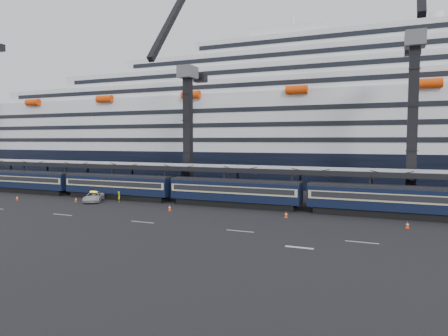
{
  "coord_description": "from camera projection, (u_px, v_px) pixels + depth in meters",
  "views": [
    {
      "loc": [
        11.99,
        -42.44,
        9.44
      ],
      "look_at": [
        -9.57,
        10.0,
        5.47
      ],
      "focal_mm": 32.0,
      "sensor_mm": 36.0,
      "label": 1
    }
  ],
  "objects": [
    {
      "name": "ground",
      "position": [
        269.0,
        225.0,
        44.36
      ],
      "size": [
        260.0,
        260.0,
        0.0
      ],
      "primitive_type": "plane",
      "color": "black",
      "rests_on": "ground"
    },
    {
      "name": "lane_markings",
      "position": [
        340.0,
        243.0,
        36.44
      ],
      "size": [
        111.0,
        4.27,
        0.02
      ],
      "color": "beige",
      "rests_on": "ground"
    },
    {
      "name": "train",
      "position": [
        257.0,
        193.0,
        55.2
      ],
      "size": [
        133.05,
        3.0,
        4.05
      ],
      "color": "black",
      "rests_on": "ground"
    },
    {
      "name": "canopy",
      "position": [
        297.0,
        170.0,
        56.91
      ],
      "size": [
        130.0,
        6.25,
        5.53
      ],
      "color": "gray",
      "rests_on": "ground"
    },
    {
      "name": "cruise_ship",
      "position": [
        323.0,
        127.0,
        86.34
      ],
      "size": [
        214.09,
        28.84,
        34.0
      ],
      "color": "black",
      "rests_on": "ground"
    },
    {
      "name": "crane_dark_near",
      "position": [
        187.0,
        126.0,
        68.27
      ],
      "size": [
        4.5,
        17.75,
        35.08
      ],
      "color": "#4C4F54",
      "rests_on": "ground"
    },
    {
      "name": "crane_dark_mid",
      "position": [
        413.0,
        111.0,
        53.96
      ],
      "size": [
        4.5,
        18.24,
        39.64
      ],
      "color": "#4C4F54",
      "rests_on": "ground"
    },
    {
      "name": "pickup_truck",
      "position": [
        94.0,
        197.0,
        61.13
      ],
      "size": [
        4.68,
        5.85,
        1.48
      ],
      "primitive_type": "imported",
      "rotation": [
        0.0,
        0.0,
        0.49
      ],
      "color": "#B0B2B7",
      "rests_on": "ground"
    },
    {
      "name": "worker",
      "position": [
        119.0,
        197.0,
        61.07
      ],
      "size": [
        0.69,
        0.67,
        1.59
      ],
      "primitive_type": "imported",
      "rotation": [
        0.0,
        0.0,
        2.4
      ],
      "color": "#D5D10B",
      "rests_on": "ground"
    },
    {
      "name": "traffic_cone_a",
      "position": [
        17.0,
        198.0,
        62.82
      ],
      "size": [
        0.37,
        0.37,
        0.75
      ],
      "color": "#F44107",
      "rests_on": "ground"
    },
    {
      "name": "traffic_cone_b",
      "position": [
        76.0,
        199.0,
        61.19
      ],
      "size": [
        0.38,
        0.38,
        0.77
      ],
      "color": "#F44107",
      "rests_on": "ground"
    },
    {
      "name": "traffic_cone_c",
      "position": [
        170.0,
        208.0,
        53.48
      ],
      "size": [
        0.41,
        0.41,
        0.82
      ],
      "color": "#F44107",
      "rests_on": "ground"
    },
    {
      "name": "traffic_cone_d",
      "position": [
        286.0,
        214.0,
        48.61
      ],
      "size": [
        0.42,
        0.42,
        0.84
      ],
      "color": "#F44107",
      "rests_on": "ground"
    },
    {
      "name": "traffic_cone_f",
      "position": [
        407.0,
        225.0,
        42.74
      ],
      "size": [
        0.4,
        0.4,
        0.8
      ],
      "color": "#F44107",
      "rests_on": "ground"
    }
  ]
}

